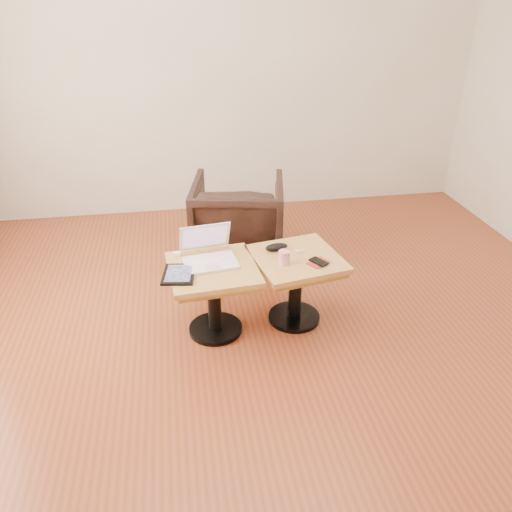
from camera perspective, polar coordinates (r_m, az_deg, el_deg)
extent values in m
cube|color=brown|center=(3.14, 3.16, -10.14)|extent=(4.50, 4.50, 0.01)
cube|color=silver|center=(4.70, -2.66, 21.14)|extent=(4.50, 0.02, 2.70)
cylinder|color=black|center=(3.26, -4.64, -8.26)|extent=(0.34, 0.34, 0.03)
cylinder|color=black|center=(3.13, -4.79, -5.03)|extent=(0.09, 0.09, 0.41)
cube|color=#9C6F20|center=(3.03, -4.94, -2.09)|extent=(0.52, 0.52, 0.04)
cube|color=olive|center=(3.01, -4.96, -1.51)|extent=(0.56, 0.56, 0.03)
cylinder|color=black|center=(3.36, 4.37, -6.94)|extent=(0.34, 0.34, 0.03)
cylinder|color=black|center=(3.24, 4.51, -3.77)|extent=(0.09, 0.09, 0.41)
cube|color=#9C6F20|center=(3.14, 4.64, -0.90)|extent=(0.56, 0.56, 0.04)
cube|color=olive|center=(3.12, 4.66, -0.33)|extent=(0.61, 0.61, 0.03)
cube|color=white|center=(3.03, -5.21, -0.78)|extent=(0.34, 0.26, 0.02)
cube|color=silver|center=(3.05, -5.35, -0.33)|extent=(0.27, 0.14, 0.00)
cube|color=silver|center=(2.97, -4.96, -1.19)|extent=(0.09, 0.07, 0.00)
cube|color=white|center=(3.11, -5.89, 2.22)|extent=(0.32, 0.13, 0.20)
cube|color=maroon|center=(3.11, -5.89, 2.22)|extent=(0.28, 0.11, 0.16)
cube|color=black|center=(2.94, -8.81, -2.09)|extent=(0.22, 0.26, 0.02)
cube|color=#191E38|center=(2.93, -8.82, -1.94)|extent=(0.17, 0.21, 0.00)
cube|color=white|center=(3.14, -9.06, 0.17)|extent=(0.05, 0.05, 0.03)
ellipsoid|color=black|center=(3.17, 2.36, 1.03)|extent=(0.16, 0.09, 0.05)
cylinder|color=#D93D51|center=(3.01, 3.23, -0.17)|extent=(0.09, 0.09, 0.09)
sphere|color=white|center=(3.17, 4.97, 0.58)|extent=(0.01, 0.01, 0.01)
sphere|color=white|center=(3.18, 5.22, 0.72)|extent=(0.01, 0.01, 0.01)
sphere|color=white|center=(3.18, 4.65, 0.71)|extent=(0.01, 0.01, 0.01)
sphere|color=white|center=(3.17, 5.48, 0.54)|extent=(0.01, 0.01, 0.01)
sphere|color=white|center=(3.15, 4.71, 0.44)|extent=(0.01, 0.01, 0.01)
sphere|color=white|center=(3.15, 5.14, 0.40)|extent=(0.01, 0.01, 0.01)
cylinder|color=white|center=(3.17, 4.96, 0.51)|extent=(0.06, 0.04, 0.00)
cube|color=maroon|center=(3.05, 7.16, -0.76)|extent=(0.16, 0.14, 0.01)
cube|color=black|center=(3.05, 7.16, -0.64)|extent=(0.11, 0.13, 0.01)
imported|color=black|center=(3.97, -2.05, 4.28)|extent=(0.82, 0.84, 0.65)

